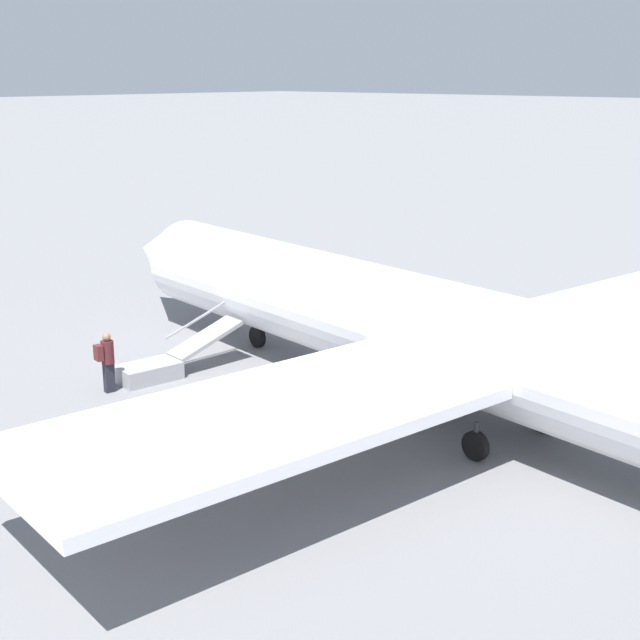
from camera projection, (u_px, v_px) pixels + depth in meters
ground_plane at (436, 416)px, 23.36m from camera, size 600.00×600.00×0.00m
airplane_main at (469, 343)px, 22.00m from camera, size 31.51×23.91×7.53m
boarding_stairs at (160, 365)px, 26.28m from camera, size 1.57×4.12×1.82m
passenger at (107, 358)px, 24.88m from camera, size 0.37×0.56×1.74m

